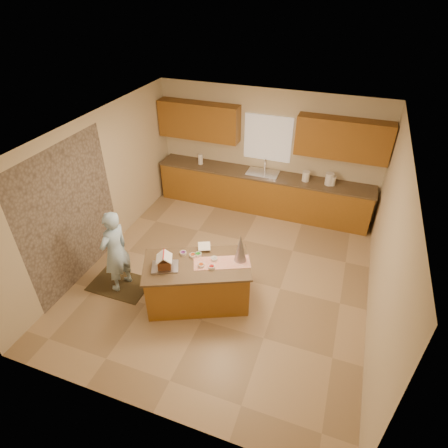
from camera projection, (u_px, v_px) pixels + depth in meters
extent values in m
plane|color=tan|center=(225.00, 275.00, 6.86)|extent=(5.50, 5.50, 0.00)
plane|color=silver|center=(226.00, 136.00, 5.32)|extent=(5.50, 5.50, 0.00)
plane|color=beige|center=(267.00, 151.00, 8.22)|extent=(5.50, 5.50, 0.00)
plane|color=beige|center=(139.00, 346.00, 3.96)|extent=(5.50, 5.50, 0.00)
plane|color=beige|center=(97.00, 189.00, 6.79)|extent=(5.50, 5.50, 0.00)
plane|color=beige|center=(387.00, 246.00, 5.39)|extent=(5.50, 5.50, 0.00)
plane|color=gray|center=(71.00, 216.00, 6.22)|extent=(0.00, 2.50, 2.50)
cube|color=white|center=(268.00, 138.00, 8.02)|extent=(1.05, 0.03, 1.00)
cube|color=brown|center=(261.00, 193.00, 8.50)|extent=(4.80, 0.60, 0.88)
cube|color=brown|center=(263.00, 175.00, 8.24)|extent=(4.85, 0.63, 0.04)
cube|color=#91581F|center=(199.00, 121.00, 8.20)|extent=(1.85, 0.35, 0.80)
cube|color=#91581F|center=(343.00, 139.00, 7.33)|extent=(1.85, 0.35, 0.80)
cube|color=silver|center=(263.00, 175.00, 8.25)|extent=(0.70, 0.45, 0.12)
cylinder|color=silver|center=(265.00, 165.00, 8.29)|extent=(0.03, 0.03, 0.28)
cube|color=brown|center=(198.00, 284.00, 6.11)|extent=(1.80, 1.40, 0.79)
cube|color=brown|center=(197.00, 265.00, 5.87)|extent=(1.90, 1.49, 0.04)
cube|color=red|center=(222.00, 263.00, 5.89)|extent=(0.95, 0.66, 0.01)
cube|color=silver|center=(165.00, 267.00, 5.79)|extent=(0.50, 0.45, 0.02)
cube|color=white|center=(204.00, 246.00, 6.10)|extent=(0.24, 0.22, 0.08)
cone|color=silver|center=(240.00, 248.00, 5.80)|extent=(0.26, 0.26, 0.49)
cube|color=black|center=(120.00, 284.00, 6.65)|extent=(1.04, 0.68, 0.01)
imported|color=#AFD8F8|center=(115.00, 251.00, 6.19)|extent=(0.47, 0.62, 1.54)
cylinder|color=white|center=(306.00, 176.00, 7.90)|extent=(0.16, 0.16, 0.22)
cylinder|color=white|center=(329.00, 179.00, 7.75)|extent=(0.18, 0.18, 0.26)
cylinder|color=white|center=(332.00, 181.00, 7.75)|extent=(0.14, 0.14, 0.20)
cylinder|color=white|center=(200.00, 159.00, 8.58)|extent=(0.11, 0.11, 0.24)
cube|color=#562A16|center=(165.00, 263.00, 5.74)|extent=(0.27, 0.28, 0.14)
cube|color=white|center=(160.00, 257.00, 5.67)|extent=(0.22, 0.28, 0.11)
cube|color=white|center=(168.00, 257.00, 5.68)|extent=(0.22, 0.28, 0.11)
cylinder|color=red|center=(164.00, 254.00, 5.64)|extent=(0.12, 0.24, 0.02)
cylinder|color=green|center=(198.00, 254.00, 6.02)|extent=(0.11, 0.11, 0.05)
cylinder|color=red|center=(212.00, 267.00, 5.76)|extent=(0.11, 0.11, 0.05)
cylinder|color=#D85C26|center=(193.00, 255.00, 6.00)|extent=(0.11, 0.11, 0.05)
cylinder|color=white|center=(214.00, 259.00, 5.93)|extent=(0.11, 0.11, 0.05)
cylinder|color=orange|center=(201.00, 265.00, 5.80)|extent=(0.11, 0.11, 0.05)
cylinder|color=#7E2F8F|center=(183.00, 253.00, 6.05)|extent=(0.11, 0.11, 0.05)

